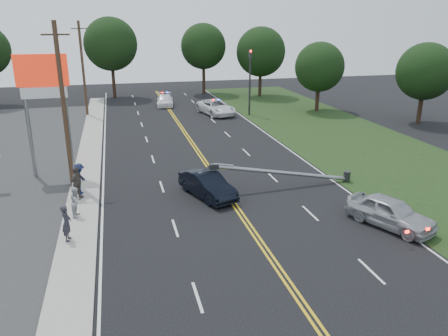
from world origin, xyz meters
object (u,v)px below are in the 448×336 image
object	(u,v)px
utility_pole_mid	(64,105)
emergency_b	(165,100)
waiting_sedan	(390,212)
emergency_a	(216,107)
fallen_streetlight	(291,173)
bystander_c	(80,179)
utility_pole_far	(83,69)
crashed_sedan	(207,185)
traffic_signal	(250,77)
bystander_a	(67,223)
bystander_b	(77,202)
pylon_sign	(43,86)
bystander_d	(77,183)

from	to	relation	value
utility_pole_mid	emergency_b	size ratio (longest dim) A/B	2.11
waiting_sedan	emergency_a	bearing A→B (deg)	69.75
fallen_streetlight	bystander_c	world-z (taller)	bystander_c
utility_pole_far	crashed_sedan	xyz separation A→B (m)	(7.97, -26.26, -4.35)
emergency_a	emergency_b	world-z (taller)	emergency_a
traffic_signal	bystander_a	size ratio (longest dim) A/B	3.98
bystander_a	bystander_b	world-z (taller)	bystander_a
pylon_sign	bystander_c	size ratio (longest dim) A/B	4.23
crashed_sedan	emergency_b	size ratio (longest dim) A/B	0.94
bystander_a	pylon_sign	bearing A→B (deg)	14.64
utility_pole_mid	utility_pole_far	distance (m)	22.00
traffic_signal	fallen_streetlight	distance (m)	22.62
bystander_b	bystander_c	bearing A→B (deg)	13.89
utility_pole_mid	bystander_b	xyz separation A→B (m)	(0.67, -5.50, -4.16)
bystander_d	bystander_a	bearing A→B (deg)	-149.36
crashed_sedan	waiting_sedan	xyz separation A→B (m)	(8.15, -6.17, 0.04)
crashed_sedan	waiting_sedan	distance (m)	10.22
emergency_b	bystander_c	distance (m)	29.35
utility_pole_mid	emergency_b	xyz separation A→B (m)	(9.05, 25.84, -4.40)
utility_pole_far	emergency_b	bearing A→B (deg)	23.00
pylon_sign	waiting_sedan	size ratio (longest dim) A/B	1.76
utility_pole_mid	bystander_d	world-z (taller)	utility_pole_mid
pylon_sign	bystander_b	world-z (taller)	pylon_sign
emergency_a	bystander_b	size ratio (longest dim) A/B	3.63
utility_pole_far	traffic_signal	bearing A→B (deg)	-12.89
fallen_streetlight	bystander_d	world-z (taller)	bystander_d
pylon_sign	utility_pole_mid	size ratio (longest dim) A/B	0.80
pylon_sign	waiting_sedan	distance (m)	22.03
fallen_streetlight	bystander_a	xyz separation A→B (m)	(-12.98, -4.24, 0.09)
emergency_a	waiting_sedan	bearing A→B (deg)	-98.76
traffic_signal	fallen_streetlight	xyz separation A→B (m)	(-4.11, -22.00, -3.29)
bystander_c	pylon_sign	bearing A→B (deg)	42.44
utility_pole_mid	crashed_sedan	size ratio (longest dim) A/B	2.24
fallen_streetlight	emergency_b	world-z (taller)	fallen_streetlight
waiting_sedan	bystander_a	distance (m)	15.87
crashed_sedan	waiting_sedan	world-z (taller)	waiting_sedan
bystander_a	bystander_b	distance (m)	2.75
bystander_c	traffic_signal	bearing A→B (deg)	-21.75
pylon_sign	utility_pole_far	distance (m)	20.06
fallen_streetlight	pylon_sign	bearing A→B (deg)	157.78
traffic_signal	waiting_sedan	distance (m)	28.66
fallen_streetlight	emergency_a	size ratio (longest dim) A/B	1.61
pylon_sign	bystander_a	world-z (taller)	pylon_sign
emergency_b	traffic_signal	bearing A→B (deg)	-36.14
fallen_streetlight	emergency_b	distance (m)	30.16
utility_pole_far	bystander_a	bearing A→B (deg)	-89.23
emergency_a	bystander_c	size ratio (longest dim) A/B	3.08
bystander_a	fallen_streetlight	bearing A→B (deg)	-66.73
traffic_signal	bystander_c	xyz separation A→B (m)	(-16.85, -20.27, -3.14)
utility_pole_mid	emergency_b	distance (m)	27.73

